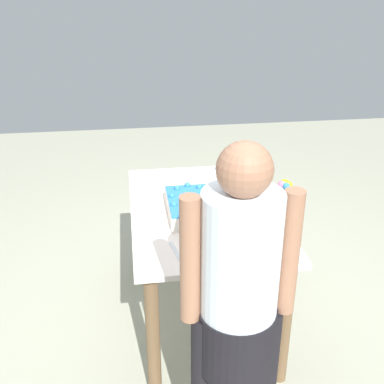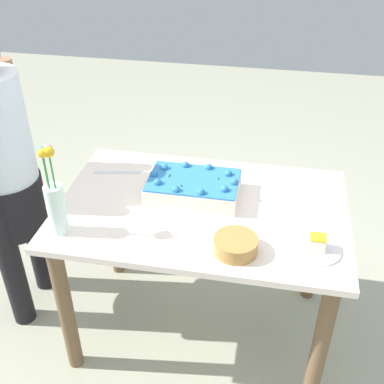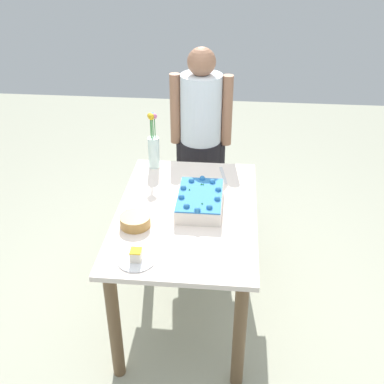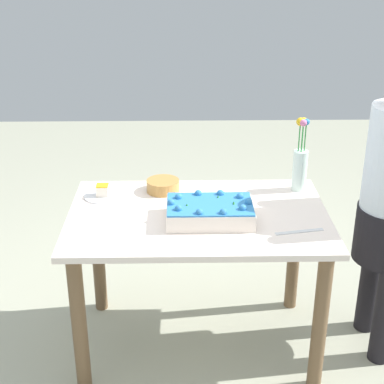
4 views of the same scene
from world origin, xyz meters
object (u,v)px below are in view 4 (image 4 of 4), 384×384
object	(u,v)px
sheet_cake	(210,212)
fruit_bowl	(163,186)
cake_knife	(299,232)
flower_vase	(300,163)
serving_plate_with_slice	(103,194)

from	to	relation	value
sheet_cake	fruit_bowl	xyz separation A→B (m)	(0.23, -0.34, -0.02)
cake_knife	flower_vase	distance (m)	0.50
sheet_cake	serving_plate_with_slice	size ratio (longest dim) A/B	2.12
flower_vase	cake_knife	bearing A→B (deg)	80.21
sheet_cake	cake_knife	world-z (taller)	sheet_cake
cake_knife	serving_plate_with_slice	bearing A→B (deg)	145.98
sheet_cake	flower_vase	xyz separation A→B (m)	(-0.48, -0.35, 0.10)
sheet_cake	flower_vase	bearing A→B (deg)	-143.93
fruit_bowl	serving_plate_with_slice	bearing A→B (deg)	11.89
sheet_cake	serving_plate_with_slice	xyz separation A→B (m)	(0.53, -0.28, -0.03)
sheet_cake	flower_vase	distance (m)	0.61
flower_vase	serving_plate_with_slice	bearing A→B (deg)	4.09
sheet_cake	cake_knife	distance (m)	0.42
cake_knife	sheet_cake	bearing A→B (deg)	152.07
flower_vase	fruit_bowl	xyz separation A→B (m)	(0.71, 0.01, -0.12)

